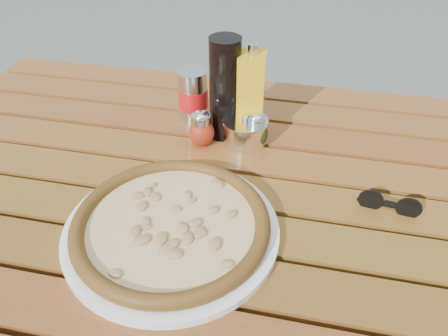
% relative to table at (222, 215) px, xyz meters
% --- Properties ---
extents(table, '(1.40, 0.90, 0.75)m').
position_rel_table_xyz_m(table, '(0.00, 0.00, 0.00)').
color(table, '#341C0B').
rests_on(table, ground).
extents(plate, '(0.46, 0.46, 0.01)m').
position_rel_table_xyz_m(plate, '(-0.06, -0.14, 0.08)').
color(plate, white).
rests_on(plate, table).
extents(pizza, '(0.41, 0.41, 0.03)m').
position_rel_table_xyz_m(pizza, '(-0.06, -0.14, 0.10)').
color(pizza, '#FFECB6').
rests_on(pizza, plate).
extents(pepper_shaker, '(0.06, 0.06, 0.08)m').
position_rel_table_xyz_m(pepper_shaker, '(-0.07, 0.13, 0.11)').
color(pepper_shaker, red).
rests_on(pepper_shaker, table).
extents(oregano_shaker, '(0.07, 0.07, 0.08)m').
position_rel_table_xyz_m(oregano_shaker, '(0.04, 0.15, 0.11)').
color(oregano_shaker, '#2F3917').
rests_on(oregano_shaker, table).
extents(dark_bottle, '(0.08, 0.08, 0.22)m').
position_rel_table_xyz_m(dark_bottle, '(-0.03, 0.18, 0.19)').
color(dark_bottle, black).
rests_on(dark_bottle, table).
extents(soda_can, '(0.08, 0.08, 0.12)m').
position_rel_table_xyz_m(soda_can, '(-0.12, 0.23, 0.13)').
color(soda_can, silver).
rests_on(soda_can, table).
extents(olive_oil_cruet, '(0.06, 0.06, 0.21)m').
position_rel_table_xyz_m(olive_oil_cruet, '(0.02, 0.19, 0.17)').
color(olive_oil_cruet, gold).
rests_on(olive_oil_cruet, table).
extents(parmesan_tin, '(0.13, 0.13, 0.07)m').
position_rel_table_xyz_m(parmesan_tin, '(0.02, 0.15, 0.11)').
color(parmesan_tin, white).
rests_on(parmesan_tin, table).
extents(sunglasses, '(0.11, 0.03, 0.04)m').
position_rel_table_xyz_m(sunglasses, '(0.30, -0.00, 0.09)').
color(sunglasses, black).
rests_on(sunglasses, table).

